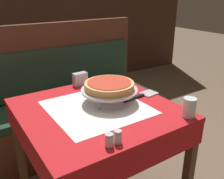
{
  "coord_description": "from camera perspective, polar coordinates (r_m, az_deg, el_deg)",
  "views": [
    {
      "loc": [
        -0.65,
        -1.14,
        1.36
      ],
      "look_at": [
        0.1,
        -0.0,
        0.82
      ],
      "focal_mm": 40.0,
      "sensor_mm": 36.0,
      "label": 1
    }
  ],
  "objects": [
    {
      "name": "dining_table_front",
      "position": [
        1.5,
        -3.36,
        -7.45
      ],
      "size": [
        0.86,
        0.86,
        0.73
      ],
      "color": "red",
      "rests_on": "ground_plane"
    },
    {
      "name": "booth_bench",
      "position": [
        2.29,
        -11.63,
        -5.43
      ],
      "size": [
        1.66,
        0.46,
        1.11
      ],
      "color": "#4C2819",
      "rests_on": "ground_plane"
    },
    {
      "name": "back_wall_panel",
      "position": [
        3.44,
        -23.65,
        17.4
      ],
      "size": [
        6.0,
        0.04,
        2.4
      ],
      "primitive_type": "cube",
      "color": "#3D2319",
      "rests_on": "ground_plane"
    },
    {
      "name": "pizza_pan_stand",
      "position": [
        1.5,
        -0.63,
        -0.22
      ],
      "size": [
        0.34,
        0.34,
        0.08
      ],
      "color": "#ADADB2",
      "rests_on": "dining_table_front"
    },
    {
      "name": "deep_dish_pizza",
      "position": [
        1.48,
        -0.64,
        0.94
      ],
      "size": [
        0.3,
        0.3,
        0.04
      ],
      "color": "tan",
      "rests_on": "pizza_pan_stand"
    },
    {
      "name": "pizza_server",
      "position": [
        1.61,
        6.69,
        -1.39
      ],
      "size": [
        0.28,
        0.1,
        0.01
      ],
      "color": "#BCBCC1",
      "rests_on": "dining_table_front"
    },
    {
      "name": "water_glass_near",
      "position": [
        1.39,
        17.25,
        -3.95
      ],
      "size": [
        0.07,
        0.07,
        0.11
      ],
      "color": "silver",
      "rests_on": "dining_table_front"
    },
    {
      "name": "salt_shaker",
      "position": [
        1.1,
        -0.66,
        -11.51
      ],
      "size": [
        0.04,
        0.04,
        0.06
      ],
      "color": "silver",
      "rests_on": "dining_table_front"
    },
    {
      "name": "pepper_shaker",
      "position": [
        1.12,
        1.34,
        -10.78
      ],
      "size": [
        0.04,
        0.04,
        0.06
      ],
      "color": "silver",
      "rests_on": "dining_table_front"
    },
    {
      "name": "napkin_holder",
      "position": [
        1.79,
        -7.3,
        2.41
      ],
      "size": [
        0.1,
        0.05,
        0.09
      ],
      "color": "#B2B2B7",
      "rests_on": "dining_table_front"
    }
  ]
}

